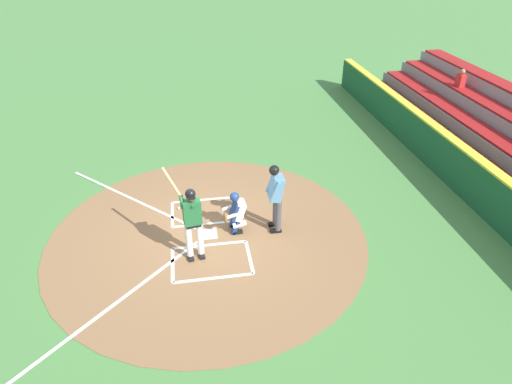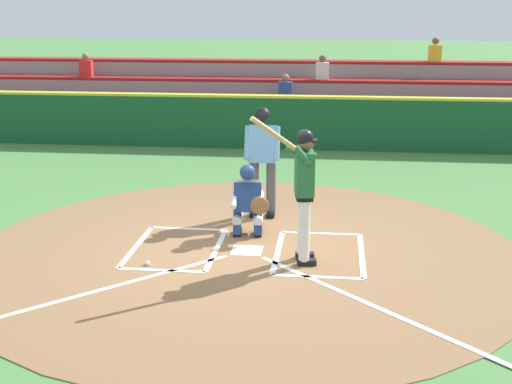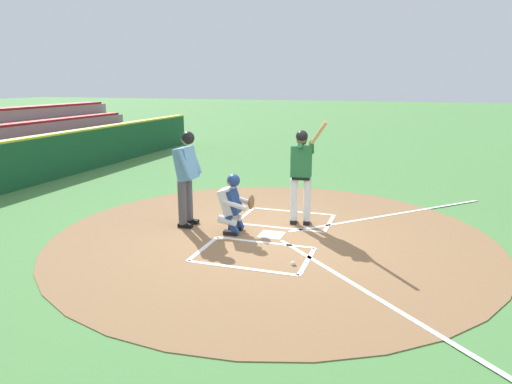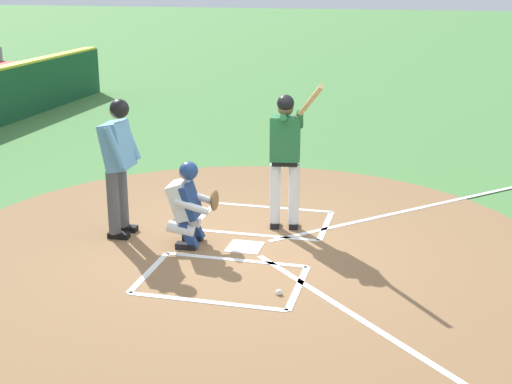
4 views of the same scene
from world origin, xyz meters
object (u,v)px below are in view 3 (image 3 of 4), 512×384
plate_umpire (186,172)px  batter (302,170)px  baseball (293,263)px  catcher (233,202)px

plate_umpire → batter: bearing=110.4°
baseball → catcher: bearing=-130.0°
batter → catcher: bearing=-50.8°
catcher → plate_umpire: 1.12m
catcher → baseball: bearing=50.0°
plate_umpire → baseball: size_ratio=25.20×
plate_umpire → baseball: (1.33, 2.45, -1.04)m
batter → plate_umpire: size_ratio=1.14×
batter → plate_umpire: (0.78, -2.08, -0.02)m
catcher → plate_umpire: bearing=-96.4°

